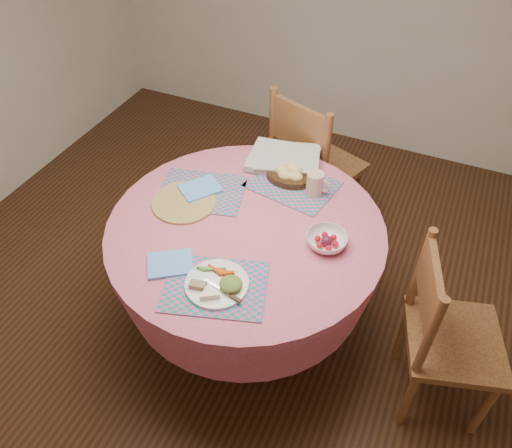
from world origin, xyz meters
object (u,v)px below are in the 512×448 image
at_px(dining_table, 246,256).
at_px(latte_mug, 315,184).
at_px(wicker_trivet, 184,202).
at_px(bread_bowl, 290,174).
at_px(chair_back, 312,164).
at_px(dinner_plate, 218,284).
at_px(fruit_bowl, 327,241).
at_px(chair_right, 444,334).

relative_size(dining_table, latte_mug, 10.60).
xyz_separation_m(wicker_trivet, bread_bowl, (0.38, 0.36, 0.03)).
bearing_deg(latte_mug, chair_back, 108.85).
bearing_deg(dining_table, dinner_plate, -82.31).
bearing_deg(wicker_trivet, chair_back, 67.16).
height_order(dinner_plate, fruit_bowl, dinner_plate).
bearing_deg(dinner_plate, dining_table, 97.69).
xyz_separation_m(chair_back, latte_mug, (0.18, -0.52, 0.30)).
relative_size(wicker_trivet, bread_bowl, 1.30).
xyz_separation_m(dining_table, wicker_trivet, (-0.32, 0.02, 0.20)).
bearing_deg(dinner_plate, chair_right, 22.51).
height_order(dining_table, wicker_trivet, wicker_trivet).
bearing_deg(fruit_bowl, dining_table, -175.19).
bearing_deg(dinner_plate, bread_bowl, 89.34).
distance_m(chair_right, bread_bowl, 1.00).
relative_size(chair_right, dinner_plate, 3.60).
relative_size(wicker_trivet, fruit_bowl, 1.32).
bearing_deg(wicker_trivet, fruit_bowl, 0.74).
xyz_separation_m(chair_right, wicker_trivet, (-1.25, 0.02, 0.28)).
xyz_separation_m(chair_right, fruit_bowl, (-0.57, 0.03, 0.30)).
bearing_deg(wicker_trivet, bread_bowl, 43.43).
distance_m(dining_table, bread_bowl, 0.45).
bearing_deg(dining_table, latte_mug, 58.09).
bearing_deg(latte_mug, dinner_plate, -102.73).
bearing_deg(dining_table, chair_right, 0.12).
bearing_deg(wicker_trivet, chair_right, -0.90).
xyz_separation_m(dinner_plate, bread_bowl, (0.01, 0.75, 0.01)).
xyz_separation_m(bread_bowl, latte_mug, (0.15, -0.05, 0.03)).
xyz_separation_m(dinner_plate, latte_mug, (0.16, 0.69, 0.04)).
relative_size(dining_table, dinner_plate, 4.92).
bearing_deg(chair_back, dinner_plate, 111.50).
relative_size(chair_right, chair_back, 0.92).
relative_size(chair_right, bread_bowl, 3.94).
distance_m(chair_back, bread_bowl, 0.54).
height_order(chair_right, bread_bowl, chair_right).
xyz_separation_m(wicker_trivet, dinner_plate, (0.37, -0.38, 0.02)).
xyz_separation_m(wicker_trivet, fruit_bowl, (0.69, 0.01, 0.02)).
bearing_deg(wicker_trivet, dinner_plate, -45.79).
distance_m(dinner_plate, fruit_bowl, 0.50).
height_order(chair_right, latte_mug, chair_right).
bearing_deg(wicker_trivet, dining_table, -3.80).
relative_size(wicker_trivet, latte_mug, 2.56).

